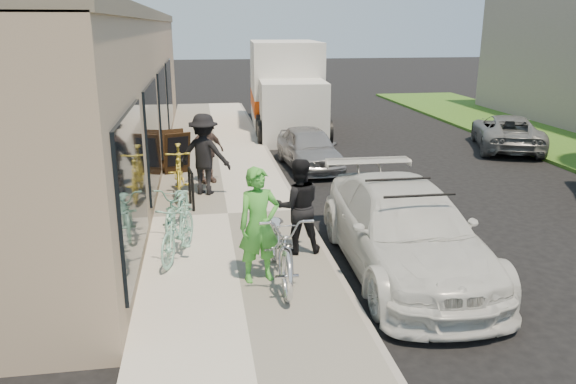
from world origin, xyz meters
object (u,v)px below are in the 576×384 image
tandem_bike (281,243)px  man_standing (298,206)px  cruiser_bike_b (178,206)px  sedan_white (404,230)px  moving_truck (286,91)px  woman_rider (259,225)px  bystander_a (204,154)px  bike_rack (191,185)px  sandwich_board (175,152)px  far_car_gray (507,132)px  sedan_silver (309,148)px  bystander_b (206,151)px  cruiser_bike_c (179,171)px  cruiser_bike_a (178,229)px

tandem_bike → man_standing: 1.13m
tandem_bike → cruiser_bike_b: 2.91m
sedan_white → moving_truck: (0.13, 13.17, 0.75)m
woman_rider → bystander_a: size_ratio=0.95×
bike_rack → sandwich_board: bearing=97.9°
far_car_gray → cruiser_bike_b: far_car_gray is taller
sedan_silver → tandem_bike: tandem_bike is taller
tandem_bike → bystander_b: (-1.00, 5.69, 0.20)m
cruiser_bike_b → bystander_b: (0.60, 3.27, 0.32)m
moving_truck → bystander_b: 8.43m
cruiser_bike_b → bystander_b: bearing=90.4°
tandem_bike → bystander_b: 5.78m
sedan_white → tandem_bike: bearing=-169.7°
tandem_bike → woman_rider: 0.45m
tandem_bike → woman_rider: (-0.33, 0.03, 0.30)m
bike_rack → woman_rider: bearing=-74.5°
moving_truck → tandem_bike: moving_truck is taller
far_car_gray → cruiser_bike_c: cruiser_bike_c is taller
cruiser_bike_b → cruiser_bike_c: size_ratio=0.93×
sedan_white → bystander_a: bystander_a is taller
sandwich_board → far_car_gray: (10.40, 2.03, -0.15)m
sandwich_board → cruiser_bike_b: (0.18, -4.32, -0.10)m
sandwich_board → woman_rider: woman_rider is taller
moving_truck → bystander_a: size_ratio=3.70×
sedan_white → man_standing: size_ratio=3.02×
tandem_bike → bystander_b: bearing=100.4°
sedan_silver → man_standing: size_ratio=2.09×
far_car_gray → tandem_bike: size_ratio=1.84×
tandem_bike → cruiser_bike_a: (-1.56, 1.09, -0.09)m
bike_rack → cruiser_bike_c: size_ratio=0.44×
man_standing → bike_rack: bearing=-57.7°
cruiser_bike_b → bystander_b: bystander_b is taller
moving_truck → bystander_b: moving_truck is taller
tandem_bike → cruiser_bike_c: (-1.63, 4.71, -0.01)m
bike_rack → sedan_white: bearing=-45.1°
woman_rider → cruiser_bike_a: size_ratio=1.08×
sandwich_board → man_standing: size_ratio=0.67×
far_car_gray → bystander_b: size_ratio=2.59×
moving_truck → cruiser_bike_a: (-3.73, -12.40, -0.82)m
moving_truck → woman_rider: (-2.50, -13.46, -0.43)m
cruiser_bike_b → bystander_a: bystander_a is taller
sandwich_board → woman_rider: (1.45, -6.72, 0.31)m
woman_rider → cruiser_bike_c: (-1.31, 4.69, -0.31)m
cruiser_bike_a → far_car_gray: bearing=53.8°
far_car_gray → man_standing: 11.29m
sandwich_board → cruiser_bike_a: sandwich_board is taller
sedan_silver → man_standing: 6.44m
bike_rack → tandem_bike: size_ratio=0.38×
sandwich_board → man_standing: bearing=-87.8°
cruiser_bike_c → bystander_b: bystander_b is taller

